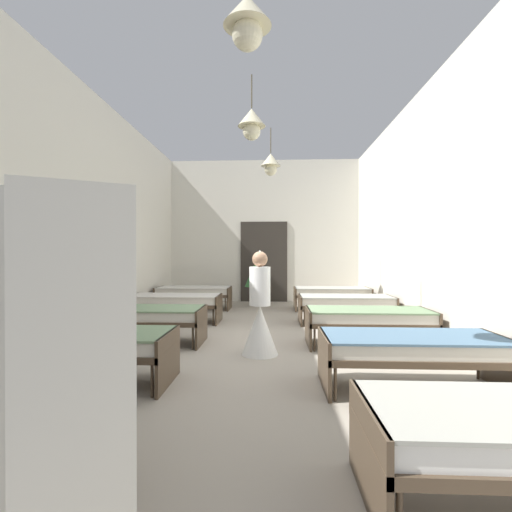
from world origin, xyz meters
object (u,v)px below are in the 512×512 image
object	(u,v)px
bed_left_row_2	(144,316)
potted_plant	(256,276)
bed_left_row_4	(194,292)
bed_left_row_1	(86,344)
bed_right_row_4	(332,293)
bed_right_row_1	(413,348)
nurse_near_aisle	(260,317)
bed_left_row_3	(175,301)
bed_right_row_2	(368,318)
bed_right_row_3	(345,302)

from	to	relation	value
bed_left_row_2	potted_plant	world-z (taller)	potted_plant
potted_plant	bed_left_row_4	bearing A→B (deg)	-158.94
bed_left_row_4	bed_left_row_2	bearing A→B (deg)	-90.00
bed_left_row_1	bed_right_row_4	world-z (taller)	same
bed_left_row_1	bed_right_row_1	size ratio (longest dim) A/B	1.00
bed_left_row_1	potted_plant	bearing A→B (deg)	75.43
potted_plant	nurse_near_aisle	bearing A→B (deg)	-86.55
bed_left_row_3	potted_plant	xyz separation A→B (m)	(1.59, 2.45, 0.38)
bed_right_row_4	bed_right_row_2	bearing A→B (deg)	-90.00
bed_right_row_1	nurse_near_aisle	bearing A→B (deg)	142.83
bed_right_row_3	bed_right_row_1	bearing A→B (deg)	-90.00
bed_right_row_2	bed_left_row_4	size ratio (longest dim) A/B	1.00
bed_right_row_2	bed_right_row_4	xyz separation A→B (m)	(0.00, 3.67, 0.00)
bed_right_row_1	bed_right_row_2	bearing A→B (deg)	90.00
bed_right_row_4	bed_left_row_2	bearing A→B (deg)	-134.04
bed_right_row_2	bed_left_row_3	world-z (taller)	same
bed_left_row_2	bed_right_row_3	world-z (taller)	same
bed_left_row_2	bed_left_row_3	distance (m)	1.84
bed_right_row_3	potted_plant	distance (m)	3.16
bed_right_row_2	potted_plant	bearing A→B (deg)	114.60
nurse_near_aisle	bed_right_row_2	bearing A→B (deg)	132.69
bed_left_row_2	bed_right_row_4	xyz separation A→B (m)	(3.55, 3.67, 0.00)
bed_right_row_2	bed_left_row_4	distance (m)	5.11
bed_left_row_2	nurse_near_aisle	bearing A→B (deg)	-16.86
bed_left_row_2	potted_plant	bearing A→B (deg)	69.64
bed_left_row_2	bed_left_row_3	bearing A→B (deg)	90.00
bed_right_row_2	bed_left_row_3	xyz separation A→B (m)	(-3.55, 1.84, 0.00)
bed_left_row_2	bed_left_row_3	xyz separation A→B (m)	(0.00, 1.84, 0.00)
bed_left_row_1	bed_left_row_3	size ratio (longest dim) A/B	1.00
bed_left_row_3	bed_right_row_1	bearing A→B (deg)	-45.96
bed_right_row_3	bed_left_row_4	distance (m)	4.00
bed_left_row_1	potted_plant	world-z (taller)	potted_plant
bed_right_row_3	bed_right_row_4	world-z (taller)	same
bed_right_row_2	bed_left_row_1	bearing A→B (deg)	-152.66
bed_left_row_2	bed_right_row_3	distance (m)	4.00
bed_left_row_1	bed_right_row_2	xyz separation A→B (m)	(3.55, 1.84, 0.00)
bed_left_row_3	bed_left_row_4	distance (m)	1.84
bed_left_row_2	bed_left_row_3	world-z (taller)	same
nurse_near_aisle	potted_plant	world-z (taller)	nurse_near_aisle
bed_left_row_2	nurse_near_aisle	world-z (taller)	nurse_near_aisle
bed_right_row_1	bed_left_row_4	distance (m)	6.55
bed_left_row_3	nurse_near_aisle	size ratio (longest dim) A/B	1.28
bed_right_row_1	nurse_near_aisle	xyz separation A→B (m)	(-1.67, 1.27, 0.09)
bed_left_row_1	bed_right_row_2	distance (m)	4.00
bed_right_row_3	potted_plant	size ratio (longest dim) A/B	1.50
bed_right_row_2	bed_right_row_3	distance (m)	1.84
bed_right_row_1	bed_left_row_4	size ratio (longest dim) A/B	1.00
nurse_near_aisle	bed_left_row_3	bearing A→B (deg)	-118.15
nurse_near_aisle	potted_plant	size ratio (longest dim) A/B	1.18
bed_left_row_2	bed_left_row_4	distance (m)	3.67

